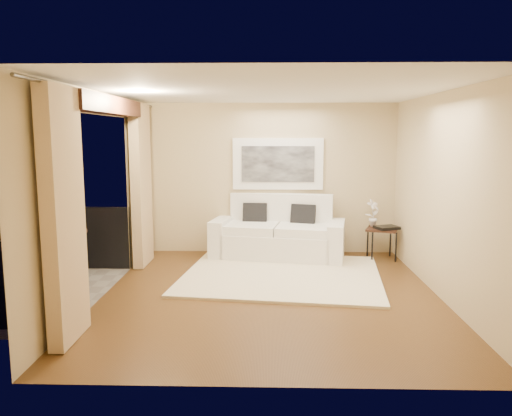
{
  "coord_description": "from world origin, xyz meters",
  "views": [
    {
      "loc": [
        -0.02,
        -6.5,
        2.15
      ],
      "look_at": [
        -0.22,
        0.91,
        1.05
      ],
      "focal_mm": 35.0,
      "sensor_mm": 36.0,
      "label": 1
    }
  ],
  "objects_px": {
    "orchid": "(373,213)",
    "side_table": "(382,231)",
    "sofa": "(279,235)",
    "bistro_table": "(54,239)",
    "ice_bucket": "(47,225)",
    "balcony_chair_near": "(24,254)",
    "balcony_chair_far": "(16,245)"
  },
  "relations": [
    {
      "from": "orchid",
      "to": "balcony_chair_near",
      "type": "bearing_deg",
      "value": -156.73
    },
    {
      "from": "sofa",
      "to": "bistro_table",
      "type": "relative_size",
      "value": 3.07
    },
    {
      "from": "orchid",
      "to": "bistro_table",
      "type": "relative_size",
      "value": 0.62
    },
    {
      "from": "balcony_chair_far",
      "to": "ice_bucket",
      "type": "bearing_deg",
      "value": 168.55
    },
    {
      "from": "side_table",
      "to": "balcony_chair_far",
      "type": "height_order",
      "value": "balcony_chair_far"
    },
    {
      "from": "orchid",
      "to": "bistro_table",
      "type": "xyz_separation_m",
      "value": [
        -4.83,
        -1.89,
        -0.09
      ]
    },
    {
      "from": "sofa",
      "to": "side_table",
      "type": "height_order",
      "value": "sofa"
    },
    {
      "from": "bistro_table",
      "to": "balcony_chair_near",
      "type": "distance_m",
      "value": 0.45
    },
    {
      "from": "balcony_chair_far",
      "to": "balcony_chair_near",
      "type": "xyz_separation_m",
      "value": [
        0.31,
        -0.4,
        -0.04
      ]
    },
    {
      "from": "balcony_chair_near",
      "to": "ice_bucket",
      "type": "bearing_deg",
      "value": 73.84
    },
    {
      "from": "sofa",
      "to": "orchid",
      "type": "height_order",
      "value": "sofa"
    },
    {
      "from": "balcony_chair_near",
      "to": "side_table",
      "type": "bearing_deg",
      "value": 27.82
    },
    {
      "from": "side_table",
      "to": "ice_bucket",
      "type": "height_order",
      "value": "ice_bucket"
    },
    {
      "from": "balcony_chair_far",
      "to": "side_table",
      "type": "bearing_deg",
      "value": -173.72
    },
    {
      "from": "orchid",
      "to": "side_table",
      "type": "bearing_deg",
      "value": -49.83
    },
    {
      "from": "sofa",
      "to": "orchid",
      "type": "bearing_deg",
      "value": 12.07
    },
    {
      "from": "side_table",
      "to": "balcony_chair_near",
      "type": "xyz_separation_m",
      "value": [
        -5.25,
        -2.04,
        0.06
      ]
    },
    {
      "from": "orchid",
      "to": "bistro_table",
      "type": "bearing_deg",
      "value": -158.58
    },
    {
      "from": "balcony_chair_far",
      "to": "ice_bucket",
      "type": "relative_size",
      "value": 5.03
    },
    {
      "from": "side_table",
      "to": "sofa",
      "type": "bearing_deg",
      "value": 176.77
    },
    {
      "from": "side_table",
      "to": "ice_bucket",
      "type": "relative_size",
      "value": 3.19
    },
    {
      "from": "sofa",
      "to": "ice_bucket",
      "type": "bearing_deg",
      "value": -141.96
    },
    {
      "from": "sofa",
      "to": "ice_bucket",
      "type": "xyz_separation_m",
      "value": [
        -3.31,
        -1.75,
        0.5
      ]
    },
    {
      "from": "sofa",
      "to": "balcony_chair_far",
      "type": "relative_size",
      "value": 2.39
    },
    {
      "from": "balcony_chair_far",
      "to": "ice_bucket",
      "type": "xyz_separation_m",
      "value": [
        0.48,
        -0.01,
        0.3
      ]
    },
    {
      "from": "orchid",
      "to": "sofa",
      "type": "bearing_deg",
      "value": -178.01
    },
    {
      "from": "side_table",
      "to": "balcony_chair_far",
      "type": "bearing_deg",
      "value": -163.55
    },
    {
      "from": "sofa",
      "to": "balcony_chair_near",
      "type": "relative_size",
      "value": 2.54
    },
    {
      "from": "orchid",
      "to": "balcony_chair_near",
      "type": "height_order",
      "value": "orchid"
    },
    {
      "from": "sofa",
      "to": "bistro_table",
      "type": "distance_m",
      "value": 3.68
    },
    {
      "from": "sofa",
      "to": "side_table",
      "type": "distance_m",
      "value": 1.79
    },
    {
      "from": "orchid",
      "to": "ice_bucket",
      "type": "height_order",
      "value": "orchid"
    }
  ]
}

